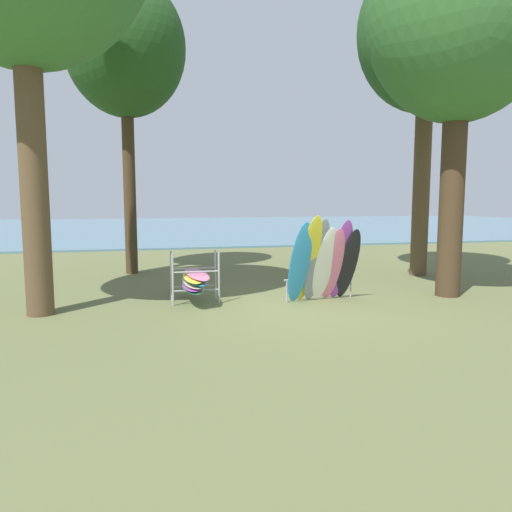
{
  "coord_description": "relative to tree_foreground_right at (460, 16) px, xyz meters",
  "views": [
    {
      "loc": [
        -3.85,
        -10.52,
        2.55
      ],
      "look_at": [
        -1.07,
        1.32,
        1.1
      ],
      "focal_mm": 34.37,
      "sensor_mm": 36.0,
      "label": 1
    }
  ],
  "objects": [
    {
      "name": "board_storage_rack",
      "position": [
        -6.54,
        0.71,
        -6.43
      ],
      "size": [
        1.15,
        2.13,
        1.25
      ],
      "color": "#9EA0A5",
      "rests_on": "ground"
    },
    {
      "name": "lake_water",
      "position": [
        -3.91,
        31.13,
        -6.93
      ],
      "size": [
        80.0,
        36.0,
        0.1
      ],
      "primitive_type": "cube",
      "color": "slate",
      "rests_on": "ground"
    },
    {
      "name": "tree_mid_behind",
      "position": [
        1.17,
        3.31,
        0.69
      ],
      "size": [
        4.38,
        4.38,
        10.28
      ],
      "color": "brown",
      "rests_on": "ground"
    },
    {
      "name": "leaning_board_pile",
      "position": [
        -3.46,
        -0.02,
        -5.99
      ],
      "size": [
        1.97,
        1.18,
        2.16
      ],
      "color": "#2D8ED1",
      "rests_on": "ground"
    },
    {
      "name": "tree_foreground_right",
      "position": [
        0.0,
        0.0,
        0.0
      ],
      "size": [
        4.6,
        4.6,
        9.7
      ],
      "color": "#42301E",
      "rests_on": "ground"
    },
    {
      "name": "ground_plane",
      "position": [
        -3.91,
        -0.6,
        -6.98
      ],
      "size": [
        80.0,
        80.0,
        0.0
      ],
      "primitive_type": "plane",
      "color": "#60663D"
    },
    {
      "name": "tree_far_left_back",
      "position": [
        -8.1,
        5.86,
        0.34
      ],
      "size": [
        3.87,
        3.87,
        9.61
      ],
      "color": "#42301E",
      "rests_on": "ground"
    }
  ]
}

